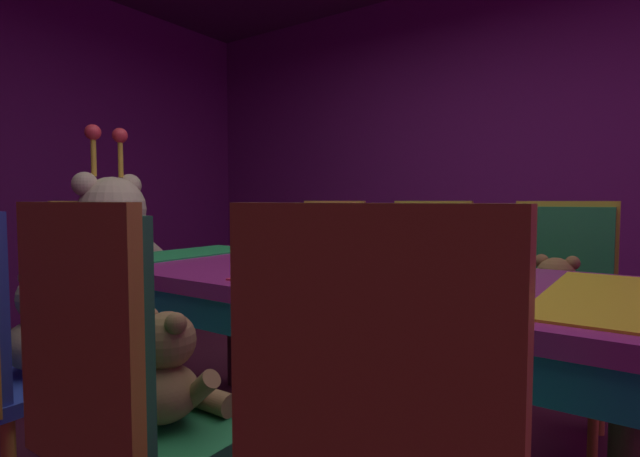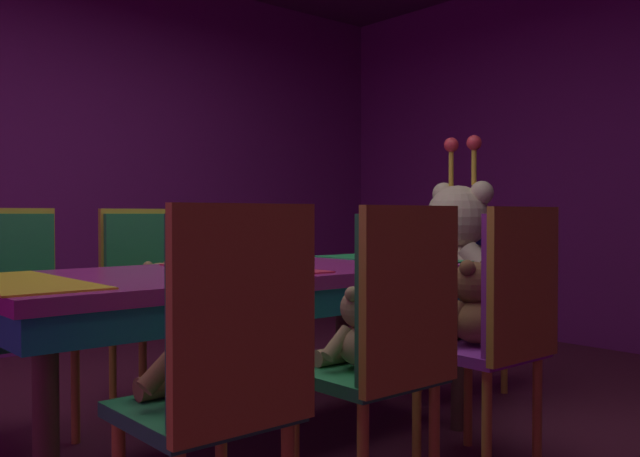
{
  "view_description": "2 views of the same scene",
  "coord_description": "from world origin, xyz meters",
  "px_view_note": "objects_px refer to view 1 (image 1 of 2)",
  "views": [
    {
      "loc": [
        -1.42,
        -0.92,
        0.99
      ],
      "look_at": [
        0.09,
        0.13,
        0.88
      ],
      "focal_mm": 26.84,
      "sensor_mm": 36.0,
      "label": 1
    },
    {
      "loc": [
        2.26,
        -1.54,
        0.96
      ],
      "look_at": [
        0.12,
        0.31,
        0.9
      ],
      "focal_mm": 38.31,
      "sensor_mm": 36.0,
      "label": 2
    }
  ],
  "objects_px": {
    "teddy_right_0": "(555,299)",
    "teddy_right_1": "(413,288)",
    "teddy_left_2": "(47,327)",
    "teddy_left_1": "(169,373)",
    "chair_right_1": "(425,279)",
    "king_teddy_bear": "(115,246)",
    "teddy_right_2": "(311,272)",
    "chair_right_2": "(326,269)",
    "chair_right_0": "(561,292)",
    "banquet_table": "(336,294)",
    "chair_left_1": "(114,384)",
    "throne_chair": "(97,272)"
  },
  "relations": [
    {
      "from": "teddy_right_0",
      "to": "teddy_right_1",
      "type": "relative_size",
      "value": 1.14
    },
    {
      "from": "teddy_left_2",
      "to": "teddy_right_0",
      "type": "xyz_separation_m",
      "value": [
        1.39,
        -1.22,
        -0.0
      ]
    },
    {
      "from": "teddy_left_1",
      "to": "chair_right_1",
      "type": "xyz_separation_m",
      "value": [
        1.53,
        -0.01,
        0.02
      ]
    },
    {
      "from": "teddy_right_1",
      "to": "king_teddy_bear",
      "type": "relative_size",
      "value": 0.31
    },
    {
      "from": "teddy_right_2",
      "to": "king_teddy_bear",
      "type": "relative_size",
      "value": 0.38
    },
    {
      "from": "teddy_left_1",
      "to": "teddy_right_0",
      "type": "distance_m",
      "value": 1.53
    },
    {
      "from": "teddy_right_0",
      "to": "teddy_right_1",
      "type": "height_order",
      "value": "teddy_right_0"
    },
    {
      "from": "teddy_left_2",
      "to": "teddy_right_0",
      "type": "bearing_deg",
      "value": -41.26
    },
    {
      "from": "chair_right_2",
      "to": "teddy_right_2",
      "type": "distance_m",
      "value": 0.15
    },
    {
      "from": "chair_right_0",
      "to": "teddy_right_0",
      "type": "distance_m",
      "value": 0.15
    },
    {
      "from": "banquet_table",
      "to": "chair_right_0",
      "type": "relative_size",
      "value": 2.05
    },
    {
      "from": "chair_left_1",
      "to": "teddy_right_1",
      "type": "distance_m",
      "value": 1.53
    },
    {
      "from": "teddy_left_2",
      "to": "teddy_right_1",
      "type": "height_order",
      "value": "teddy_left_2"
    },
    {
      "from": "banquet_table",
      "to": "teddy_right_2",
      "type": "height_order",
      "value": "teddy_right_2"
    },
    {
      "from": "banquet_table",
      "to": "teddy_left_2",
      "type": "distance_m",
      "value": 0.94
    },
    {
      "from": "teddy_left_2",
      "to": "teddy_right_2",
      "type": "distance_m",
      "value": 1.38
    },
    {
      "from": "teddy_right_0",
      "to": "chair_right_2",
      "type": "relative_size",
      "value": 0.33
    },
    {
      "from": "chair_left_1",
      "to": "throne_chair",
      "type": "bearing_deg",
      "value": 60.86
    },
    {
      "from": "teddy_left_1",
      "to": "king_teddy_bear",
      "type": "xyz_separation_m",
      "value": [
        0.71,
        1.36,
        0.17
      ]
    },
    {
      "from": "banquet_table",
      "to": "teddy_right_1",
      "type": "relative_size",
      "value": 7.07
    },
    {
      "from": "teddy_left_1",
      "to": "teddy_right_2",
      "type": "distance_m",
      "value": 1.5
    },
    {
      "from": "teddy_right_0",
      "to": "throne_chair",
      "type": "height_order",
      "value": "throne_chair"
    },
    {
      "from": "chair_right_2",
      "to": "king_teddy_bear",
      "type": "xyz_separation_m",
      "value": [
        -0.82,
        0.77,
        0.15
      ]
    },
    {
      "from": "teddy_left_2",
      "to": "teddy_right_1",
      "type": "distance_m",
      "value": 1.51
    },
    {
      "from": "chair_left_1",
      "to": "chair_right_1",
      "type": "bearing_deg",
      "value": -0.44
    },
    {
      "from": "chair_right_1",
      "to": "throne_chair",
      "type": "bearing_deg",
      "value": -62.04
    },
    {
      "from": "teddy_right_0",
      "to": "chair_right_2",
      "type": "height_order",
      "value": "chair_right_2"
    },
    {
      "from": "chair_right_0",
      "to": "chair_right_1",
      "type": "distance_m",
      "value": 0.61
    },
    {
      "from": "banquet_table",
      "to": "teddy_right_0",
      "type": "bearing_deg",
      "value": -41.49
    },
    {
      "from": "chair_right_2",
      "to": "throne_chair",
      "type": "xyz_separation_m",
      "value": [
        -0.82,
        0.94,
        0.0
      ]
    },
    {
      "from": "chair_right_2",
      "to": "teddy_right_2",
      "type": "xyz_separation_m",
      "value": [
        -0.15,
        0.0,
        0.0
      ]
    },
    {
      "from": "teddy_right_2",
      "to": "chair_right_1",
      "type": "bearing_deg",
      "value": 103.56
    },
    {
      "from": "teddy_left_1",
      "to": "chair_right_1",
      "type": "relative_size",
      "value": 0.29
    },
    {
      "from": "banquet_table",
      "to": "throne_chair",
      "type": "distance_m",
      "value": 1.54
    },
    {
      "from": "chair_left_1",
      "to": "king_teddy_bear",
      "type": "distance_m",
      "value": 1.61
    },
    {
      "from": "teddy_right_0",
      "to": "teddy_left_1",
      "type": "bearing_deg",
      "value": -23.95
    },
    {
      "from": "chair_right_0",
      "to": "teddy_right_0",
      "type": "height_order",
      "value": "chair_right_0"
    },
    {
      "from": "chair_right_0",
      "to": "throne_chair",
      "type": "xyz_separation_m",
      "value": [
        -0.83,
        2.15,
        0.0
      ]
    },
    {
      "from": "king_teddy_bear",
      "to": "chair_left_1",
      "type": "bearing_deg",
      "value": -32.1
    },
    {
      "from": "chair_right_0",
      "to": "king_teddy_bear",
      "type": "xyz_separation_m",
      "value": [
        -0.83,
        1.98,
        0.15
      ]
    },
    {
      "from": "throne_chair",
      "to": "teddy_right_2",
      "type": "bearing_deg",
      "value": 35.57
    },
    {
      "from": "teddy_left_2",
      "to": "teddy_right_0",
      "type": "height_order",
      "value": "teddy_left_2"
    },
    {
      "from": "chair_right_1",
      "to": "teddy_right_1",
      "type": "distance_m",
      "value": 0.14
    },
    {
      "from": "chair_left_1",
      "to": "teddy_right_2",
      "type": "height_order",
      "value": "chair_left_1"
    },
    {
      "from": "teddy_left_1",
      "to": "teddy_right_2",
      "type": "height_order",
      "value": "teddy_right_2"
    },
    {
      "from": "chair_right_1",
      "to": "chair_right_2",
      "type": "height_order",
      "value": "same"
    },
    {
      "from": "chair_right_0",
      "to": "chair_right_2",
      "type": "relative_size",
      "value": 1.0
    },
    {
      "from": "teddy_left_1",
      "to": "chair_right_0",
      "type": "bearing_deg",
      "value": -21.91
    },
    {
      "from": "chair_right_0",
      "to": "teddy_right_0",
      "type": "bearing_deg",
      "value": 0.0
    },
    {
      "from": "chair_left_1",
      "to": "teddy_left_2",
      "type": "xyz_separation_m",
      "value": [
        0.15,
        0.6,
        -0.0
      ]
    }
  ]
}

